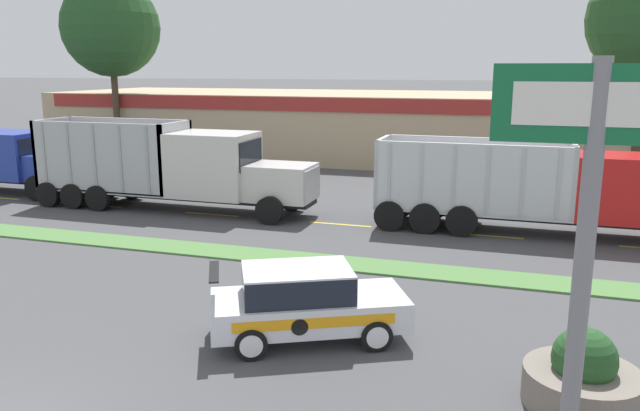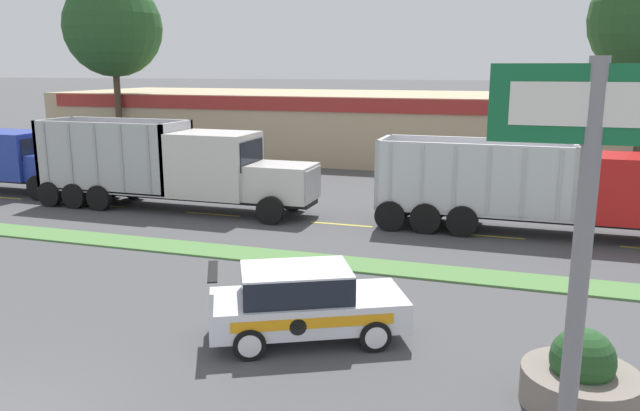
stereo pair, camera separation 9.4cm
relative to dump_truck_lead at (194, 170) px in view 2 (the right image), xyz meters
name	(u,v)px [view 2 (the right image)]	position (x,y,z in m)	size (l,w,h in m)	color
grass_verge	(245,254)	(4.54, -5.09, -1.66)	(120.00, 1.36, 0.06)	#517F42
centre_line_2	(0,197)	(-9.83, -0.41, -1.69)	(2.40, 0.14, 0.01)	yellow
centre_line_3	(100,205)	(-4.43, -0.41, -1.69)	(2.40, 0.14, 0.01)	yellow
centre_line_4	(213,214)	(0.97, -0.41, -1.69)	(2.40, 0.14, 0.01)	yellow
centre_line_5	(341,224)	(6.37, -0.41, -1.69)	(2.40, 0.14, 0.01)	yellow
centre_line_6	(489,236)	(11.77, -0.41, -1.69)	(2.40, 0.14, 0.01)	yellow
dump_truck_lead	(194,170)	(0.00, 0.00, 0.00)	(12.02, 2.73, 3.63)	black
dump_truck_trail	(584,194)	(14.80, 0.40, -0.14)	(12.49, 2.56, 3.30)	black
rally_car	(304,302)	(8.41, -10.39, -0.85)	(4.53, 3.46, 1.65)	silver
store_sign_post	(589,181)	(13.58, -12.89, 2.51)	(2.86, 0.28, 5.94)	gray
stone_planter	(581,379)	(13.89, -11.51, -1.18)	(2.01, 2.01, 1.42)	slate
store_building_backdrop	(377,125)	(3.46, 18.18, 0.38)	(42.98, 12.10, 4.15)	tan
tree_behind_centre	(112,18)	(-11.94, 11.80, 7.10)	(6.01, 6.01, 12.71)	#473828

